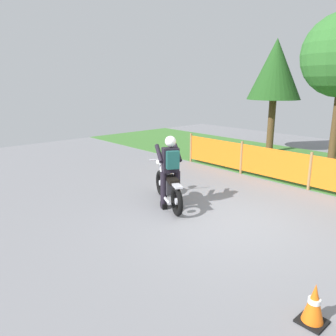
# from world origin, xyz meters

# --- Properties ---
(ground) EXTENTS (24.00, 24.00, 0.02)m
(ground) POSITION_xyz_m (0.00, 0.00, -0.01)
(ground) COLOR gray
(barrier_fence) EXTENTS (9.02, 0.08, 1.05)m
(barrier_fence) POSITION_xyz_m (0.00, 3.19, 0.54)
(barrier_fence) COLOR #997547
(barrier_fence) RESTS_ON ground
(tree_leftmost) EXTENTS (2.10, 2.10, 4.50)m
(tree_leftmost) POSITION_xyz_m (-3.48, 6.86, 3.30)
(tree_leftmost) COLOR brown
(tree_leftmost) RESTS_ON ground
(motorcycle_lead) EXTENTS (1.92, 1.07, 0.99)m
(motorcycle_lead) POSITION_xyz_m (-1.74, -0.38, 0.48)
(motorcycle_lead) COLOR black
(motorcycle_lead) RESTS_ON ground
(rider_lead) EXTENTS (0.78, 0.70, 1.69)m
(rider_lead) POSITION_xyz_m (-1.54, -0.48, 0.95)
(rider_lead) COLOR black
(rider_lead) RESTS_ON ground
(traffic_cone) EXTENTS (0.32, 0.32, 0.53)m
(traffic_cone) POSITION_xyz_m (2.48, -1.79, 0.26)
(traffic_cone) COLOR black
(traffic_cone) RESTS_ON ground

